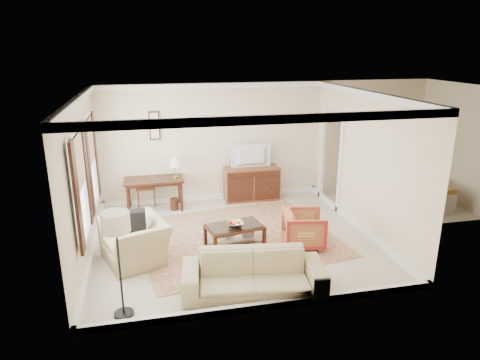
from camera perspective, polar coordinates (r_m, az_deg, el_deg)
name	(u,v)px	position (r m, az deg, el deg)	size (l,w,h in m)	color
room_shell	(233,117)	(7.98, -0.95, 8.35)	(5.51, 5.01, 2.91)	beige
annex_bedroom	(402,190)	(11.27, 20.81, -1.24)	(3.00, 2.70, 2.90)	beige
window_front	(80,186)	(7.44, -20.59, -0.78)	(0.12, 1.56, 1.80)	#CCB284
window_rear	(91,161)	(8.96, -19.31, 2.36)	(0.12, 1.56, 1.80)	#CCB284
doorway	(331,162)	(10.51, 12.04, 2.42)	(0.10, 1.12, 2.25)	white
rug	(236,237)	(8.80, -0.51, -7.61)	(3.82, 3.27, 0.01)	maroon
writing_desk	(154,183)	(10.25, -11.40, -0.45)	(1.37, 0.69, 0.75)	#3D1C11
desk_chair	(146,184)	(10.62, -12.48, -0.54)	(0.45, 0.45, 1.05)	brown
desk_lamp	(176,167)	(10.17, -8.60, 1.68)	(0.32, 0.32, 0.50)	silver
framed_prints	(154,125)	(10.35, -11.34, 7.15)	(0.25, 0.04, 0.68)	#3D1C11
sideboard	(251,184)	(10.76, 1.54, -0.47)	(1.37, 0.53, 0.84)	brown
tv	(252,149)	(10.50, 1.61, 4.16)	(0.96, 0.55, 0.13)	black
coffee_table	(235,230)	(8.28, -0.73, -6.70)	(1.16, 0.81, 0.45)	#3D1C11
fruit_bowl	(235,223)	(8.19, -0.61, -5.77)	(0.42, 0.42, 0.10)	silver
book_a	(222,237)	(8.39, -2.39, -7.64)	(0.28, 0.04, 0.38)	brown
book_b	(243,236)	(8.43, 0.34, -7.52)	(0.28, 0.03, 0.38)	brown
striped_armchair	(304,227)	(8.38, 8.54, -6.26)	(0.76, 0.71, 0.78)	maroon
club_armchair	(135,234)	(7.94, -13.84, -7.01)	(1.18, 0.76, 1.03)	tan
backpack	(137,220)	(7.88, -13.62, -5.19)	(0.32, 0.22, 0.40)	black
sofa	(253,268)	(6.80, 1.81, -11.61)	(2.22, 0.65, 0.87)	tan
floor_lamp	(116,230)	(6.09, -16.20, -6.43)	(0.39, 0.39, 1.60)	black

